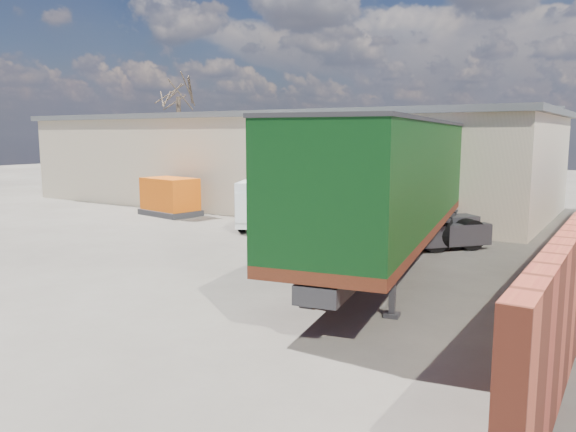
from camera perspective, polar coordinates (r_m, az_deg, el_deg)
The scene contains 7 objects.
ground at distance 18.20m, azimuth -12.16°, elevation -5.06°, with size 120.00×120.00×0.00m, color #2A2822.
warehouse at distance 34.08m, azimuth -0.65°, elevation 5.81°, with size 30.60×12.60×5.42m.
bare_tree at distance 44.78m, azimuth -11.13°, elevation 12.99°, with size 4.00×4.00×9.60m.
tractor_unit at distance 20.23m, azimuth 7.38°, elevation 2.02°, with size 6.49×6.82×4.66m.
box_trailer at distance 17.24m, azimuth 10.41°, elevation 3.60°, with size 5.25×14.00×4.56m.
panel_van at distance 25.39m, azimuth -1.82°, elevation 1.43°, with size 4.08×5.67×2.15m.
orange_skip at distance 29.55m, azimuth -11.90°, elevation 1.70°, with size 3.38×2.44×1.93m.
Camera 1 is at (12.44, -12.62, 4.15)m, focal length 35.00 mm.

